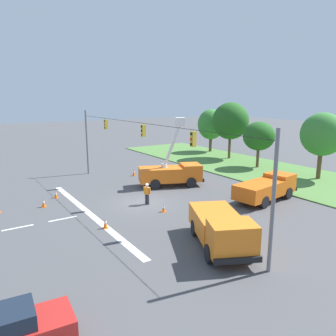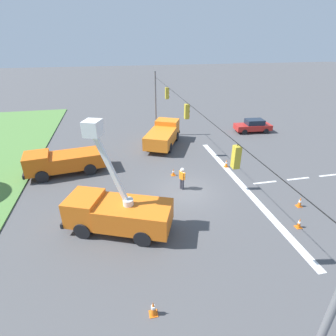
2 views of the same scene
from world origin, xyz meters
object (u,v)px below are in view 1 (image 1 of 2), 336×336
(tree_far_west, at_px, (211,124))
(tree_centre, at_px, (259,136))
(utility_truck_support_far, at_px, (221,228))
(sedan_red, at_px, (7,332))
(tree_west, at_px, (230,121))
(road_worker, at_px, (147,192))
(traffic_cone_foreground_right, at_px, (164,208))
(traffic_cone_lane_edge_a, at_px, (105,223))
(tree_east, at_px, (322,135))
(traffic_cone_mid_right, at_px, (44,203))
(traffic_cone_foreground_left, at_px, (56,194))
(utility_truck_bucket_lift, at_px, (171,172))
(utility_truck_support_near, at_px, (267,188))
(traffic_cone_mid_left, at_px, (134,172))

(tree_far_west, bearing_deg, tree_centre, -14.09)
(tree_far_west, xyz_separation_m, utility_truck_support_far, (26.88, -22.08, -3.22))
(tree_centre, distance_m, sedan_red, 34.63)
(tree_west, bearing_deg, road_worker, -60.19)
(traffic_cone_foreground_right, height_order, traffic_cone_lane_edge_a, traffic_cone_lane_edge_a)
(tree_east, xyz_separation_m, traffic_cone_mid_right, (-6.61, -26.75, -4.45))
(tree_centre, relative_size, traffic_cone_foreground_left, 8.56)
(utility_truck_bucket_lift, distance_m, utility_truck_support_near, 9.33)
(traffic_cone_foreground_left, bearing_deg, traffic_cone_lane_edge_a, 6.33)
(tree_west, relative_size, road_worker, 4.50)
(traffic_cone_mid_left, distance_m, traffic_cone_mid_right, 12.37)
(tree_centre, xyz_separation_m, traffic_cone_mid_left, (-4.65, -14.83, -3.58))
(traffic_cone_mid_right, bearing_deg, traffic_cone_foreground_right, 50.18)
(utility_truck_support_near, height_order, traffic_cone_foreground_right, utility_truck_support_near)
(tree_centre, bearing_deg, tree_west, 167.73)
(tree_far_west, relative_size, utility_truck_support_far, 1.03)
(utility_truck_support_near, xyz_separation_m, utility_truck_support_far, (4.62, -9.32, 0.07))
(road_worker, distance_m, traffic_cone_lane_edge_a, 5.65)
(sedan_red, xyz_separation_m, traffic_cone_mid_left, (-20.87, 15.60, -0.41))
(tree_east, bearing_deg, road_worker, -97.87)
(sedan_red, distance_m, traffic_cone_foreground_right, 15.04)
(tree_centre, relative_size, utility_truck_support_far, 0.86)
(traffic_cone_foreground_right, relative_size, traffic_cone_mid_left, 0.81)
(traffic_cone_mid_left, distance_m, traffic_cone_lane_edge_a, 15.11)
(road_worker, xyz_separation_m, traffic_cone_lane_edge_a, (2.86, -4.83, -0.64))
(tree_west, xyz_separation_m, traffic_cone_lane_edge_a, (14.31, -24.81, -5.01))
(tree_far_west, xyz_separation_m, tree_centre, (12.72, -3.19, -0.45))
(traffic_cone_foreground_left, bearing_deg, tree_east, 71.28)
(tree_far_west, xyz_separation_m, road_worker, (17.65, -21.75, -3.41))
(tree_east, bearing_deg, traffic_cone_mid_left, -127.94)
(tree_centre, height_order, traffic_cone_mid_right, tree_centre)
(tree_far_west, height_order, traffic_cone_mid_left, tree_far_west)
(utility_truck_support_near, height_order, road_worker, utility_truck_support_near)
(utility_truck_support_near, relative_size, traffic_cone_lane_edge_a, 9.24)
(road_worker, relative_size, traffic_cone_mid_right, 2.44)
(tree_west, relative_size, utility_truck_bucket_lift, 1.19)
(tree_far_west, relative_size, traffic_cone_mid_right, 9.41)
(traffic_cone_foreground_right, height_order, traffic_cone_mid_right, traffic_cone_mid_right)
(traffic_cone_foreground_right, xyz_separation_m, traffic_cone_mid_left, (-11.85, 3.58, 0.08))
(sedan_red, bearing_deg, tree_east, 105.33)
(tree_centre, height_order, utility_truck_support_near, tree_centre)
(traffic_cone_foreground_right, bearing_deg, road_worker, -176.24)
(sedan_red, xyz_separation_m, traffic_cone_lane_edge_a, (-8.43, 7.04, -0.43))
(tree_centre, bearing_deg, traffic_cone_mid_right, -87.75)
(tree_west, distance_m, traffic_cone_foreground_left, 26.85)
(utility_truck_bucket_lift, bearing_deg, road_worker, -52.40)
(traffic_cone_foreground_right, bearing_deg, traffic_cone_mid_left, 163.21)
(tree_east, xyz_separation_m, utility_truck_support_near, (1.91, -10.49, -3.69))
(traffic_cone_foreground_left, distance_m, traffic_cone_mid_left, 10.23)
(utility_truck_support_near, height_order, sedan_red, utility_truck_support_near)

